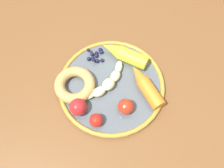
# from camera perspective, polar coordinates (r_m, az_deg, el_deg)

# --- Properties ---
(ground_plane) EXTENTS (6.00, 6.00, 0.00)m
(ground_plane) POSITION_cam_1_polar(r_m,az_deg,el_deg) (1.33, -1.44, -13.62)
(ground_plane) COLOR #343C43
(dining_table) EXTENTS (1.08, 0.98, 0.75)m
(dining_table) POSITION_cam_1_polar(r_m,az_deg,el_deg) (0.70, -2.67, -2.23)
(dining_table) COLOR brown
(dining_table) RESTS_ON ground_plane
(plate) EXTENTS (0.29, 0.29, 0.02)m
(plate) POSITION_cam_1_polar(r_m,az_deg,el_deg) (0.61, 0.00, -0.12)
(plate) COLOR #505960
(plate) RESTS_ON dining_table
(banana) EXTENTS (0.07, 0.16, 0.03)m
(banana) POSITION_cam_1_polar(r_m,az_deg,el_deg) (0.59, -1.34, 0.18)
(banana) COLOR beige
(banana) RESTS_ON plate
(carrot_orange) EXTENTS (0.13, 0.10, 0.04)m
(carrot_orange) POSITION_cam_1_polar(r_m,az_deg,el_deg) (0.59, 8.58, -0.41)
(carrot_orange) COLOR orange
(carrot_orange) RESTS_ON plate
(carrot_yellow) EXTENTS (0.14, 0.04, 0.04)m
(carrot_yellow) POSITION_cam_1_polar(r_m,az_deg,el_deg) (0.63, 3.12, 7.56)
(carrot_yellow) COLOR yellow
(carrot_yellow) RESTS_ON plate
(donut) EXTENTS (0.15, 0.15, 0.03)m
(donut) POSITION_cam_1_polar(r_m,az_deg,el_deg) (0.60, -9.45, -0.19)
(donut) COLOR tan
(donut) RESTS_ON plate
(blueberry_pile) EXTENTS (0.06, 0.05, 0.02)m
(blueberry_pile) POSITION_cam_1_polar(r_m,az_deg,el_deg) (0.64, -4.17, 7.21)
(blueberry_pile) COLOR #191638
(blueberry_pile) RESTS_ON plate
(tomato_near) EXTENTS (0.03, 0.03, 0.03)m
(tomato_near) POSITION_cam_1_polar(r_m,az_deg,el_deg) (0.55, -4.05, -9.19)
(tomato_near) COLOR red
(tomato_near) RESTS_ON plate
(tomato_mid) EXTENTS (0.04, 0.04, 0.04)m
(tomato_mid) POSITION_cam_1_polar(r_m,az_deg,el_deg) (0.56, 3.50, -5.76)
(tomato_mid) COLOR red
(tomato_mid) RESTS_ON plate
(tomato_far) EXTENTS (0.04, 0.04, 0.04)m
(tomato_far) POSITION_cam_1_polar(r_m,az_deg,el_deg) (0.56, -8.66, -5.78)
(tomato_far) COLOR red
(tomato_far) RESTS_ON plate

